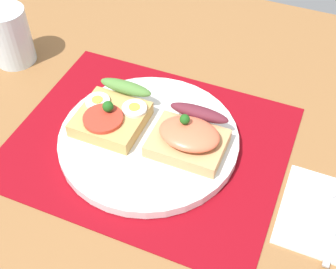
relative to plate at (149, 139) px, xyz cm
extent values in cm
cube|color=brown|center=(0.00, 0.00, -2.63)|extent=(120.00, 90.00, 3.20)
cube|color=maroon|center=(0.00, 0.00, -0.88)|extent=(38.98, 31.58, 0.30)
cylinder|color=white|center=(0.00, 0.00, 0.00)|extent=(25.82, 25.82, 1.46)
cube|color=tan|center=(-5.92, 0.11, 1.78)|extent=(9.40, 9.18, 2.11)
cylinder|color=red|center=(-6.28, -1.46, 3.14)|extent=(5.66, 5.66, 0.60)
ellipsoid|color=#508037|center=(-5.92, 5.10, 3.74)|extent=(8.27, 2.20, 1.80)
sphere|color=#1E5919|center=(-6.15, 0.11, 4.24)|extent=(1.60, 1.60, 1.60)
cylinder|color=white|center=(-8.74, 1.42, 3.09)|extent=(3.60, 3.60, 0.50)
cylinder|color=yellow|center=(-8.74, 1.42, 3.42)|extent=(1.62, 1.62, 0.16)
cylinder|color=white|center=(-3.10, 2.11, 3.09)|extent=(3.60, 3.60, 0.50)
cylinder|color=yellow|center=(-3.10, 2.11, 3.42)|extent=(1.62, 1.62, 0.16)
cube|color=tan|center=(5.92, 0.10, 1.68)|extent=(10.26, 7.79, 1.91)
ellipsoid|color=#EC6846|center=(6.10, 0.29, 3.67)|extent=(8.41, 6.23, 2.07)
ellipsoid|color=maroon|center=(5.92, 4.39, 3.54)|extent=(8.72, 2.20, 1.80)
sphere|color=#1E5919|center=(5.12, 0.70, 5.41)|extent=(1.40, 1.40, 1.40)
cube|color=#B7B7BC|center=(26.77, -4.70, -0.27)|extent=(0.80, 10.64, 0.32)
cube|color=#B7B7BC|center=(26.12, 2.81, -0.27)|extent=(0.32, 2.80, 0.32)
cylinder|color=silver|center=(-29.47, 9.16, 3.84)|extent=(6.87, 6.87, 9.75)
camera|label=1|loc=(19.22, -39.01, 48.09)|focal=48.20mm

